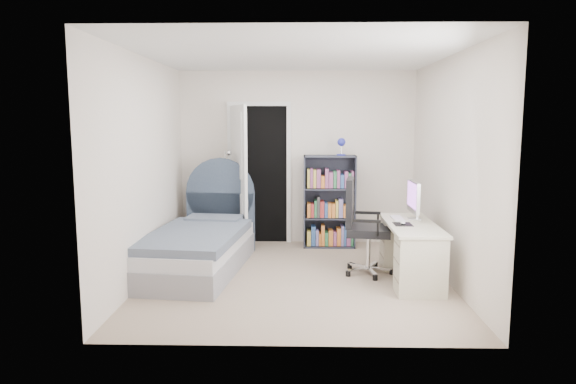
{
  "coord_description": "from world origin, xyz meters",
  "views": [
    {
      "loc": [
        0.05,
        -5.69,
        1.79
      ],
      "look_at": [
        -0.1,
        0.33,
        0.95
      ],
      "focal_mm": 32.0,
      "sensor_mm": 36.0,
      "label": 1
    }
  ],
  "objects_px": {
    "bookcase": "(329,205)",
    "office_chair": "(361,222)",
    "desk": "(411,249)",
    "nightstand": "(204,219)",
    "bed": "(200,245)",
    "floor_lamp": "(227,208)"
  },
  "relations": [
    {
      "from": "bookcase",
      "to": "office_chair",
      "type": "relative_size",
      "value": 1.38
    },
    {
      "from": "nightstand",
      "to": "desk",
      "type": "relative_size",
      "value": 0.42
    },
    {
      "from": "floor_lamp",
      "to": "office_chair",
      "type": "distance_m",
      "value": 2.11
    },
    {
      "from": "floor_lamp",
      "to": "bookcase",
      "type": "relative_size",
      "value": 0.89
    },
    {
      "from": "floor_lamp",
      "to": "nightstand",
      "type": "bearing_deg",
      "value": 152.07
    },
    {
      "from": "desk",
      "to": "bed",
      "type": "bearing_deg",
      "value": 171.32
    },
    {
      "from": "nightstand",
      "to": "office_chair",
      "type": "bearing_deg",
      "value": -33.4
    },
    {
      "from": "desk",
      "to": "nightstand",
      "type": "bearing_deg",
      "value": 148.05
    },
    {
      "from": "bookcase",
      "to": "office_chair",
      "type": "xyz_separation_m",
      "value": [
        0.3,
        -1.29,
        0.02
      ]
    },
    {
      "from": "floor_lamp",
      "to": "desk",
      "type": "xyz_separation_m",
      "value": [
        2.27,
        -1.45,
        -0.21
      ]
    },
    {
      "from": "nightstand",
      "to": "office_chair",
      "type": "height_order",
      "value": "office_chair"
    },
    {
      "from": "bed",
      "to": "office_chair",
      "type": "height_order",
      "value": "bed"
    },
    {
      "from": "office_chair",
      "to": "nightstand",
      "type": "bearing_deg",
      "value": 146.6
    },
    {
      "from": "bed",
      "to": "office_chair",
      "type": "relative_size",
      "value": 1.94
    },
    {
      "from": "nightstand",
      "to": "floor_lamp",
      "type": "xyz_separation_m",
      "value": [
        0.36,
        -0.19,
        0.2
      ]
    },
    {
      "from": "bed",
      "to": "bookcase",
      "type": "bearing_deg",
      "value": 35.77
    },
    {
      "from": "floor_lamp",
      "to": "bed",
      "type": "bearing_deg",
      "value": -99.52
    },
    {
      "from": "floor_lamp",
      "to": "office_chair",
      "type": "bearing_deg",
      "value": -34.46
    },
    {
      "from": "floor_lamp",
      "to": "desk",
      "type": "bearing_deg",
      "value": -32.57
    },
    {
      "from": "bookcase",
      "to": "office_chair",
      "type": "bearing_deg",
      "value": -77.0
    },
    {
      "from": "bed",
      "to": "desk",
      "type": "bearing_deg",
      "value": -8.68
    },
    {
      "from": "nightstand",
      "to": "bookcase",
      "type": "bearing_deg",
      "value": -3.18
    }
  ]
}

